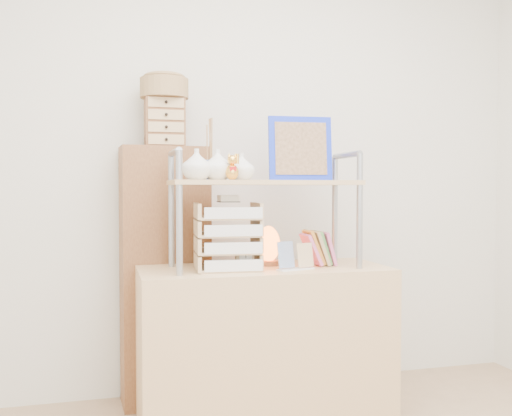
{
  "coord_description": "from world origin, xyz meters",
  "views": [
    {
      "loc": [
        -0.75,
        -1.44,
        1.13
      ],
      "look_at": [
        -0.04,
        1.2,
        1.04
      ],
      "focal_mm": 40.0,
      "sensor_mm": 36.0,
      "label": 1
    }
  ],
  "objects": [
    {
      "name": "room_shell",
      "position": [
        0.0,
        0.39,
        1.69
      ],
      "size": [
        3.42,
        3.41,
        2.61
      ],
      "color": "silver",
      "rests_on": "ground"
    },
    {
      "name": "desk",
      "position": [
        0.0,
        1.2,
        0.38
      ],
      "size": [
        1.2,
        0.5,
        0.75
      ],
      "primitive_type": "cube",
      "color": "tan",
      "rests_on": "ground"
    },
    {
      "name": "cabinet",
      "position": [
        -0.44,
        1.57,
        0.68
      ],
      "size": [
        0.46,
        0.26,
        1.35
      ],
      "primitive_type": "cube",
      "rotation": [
        0.0,
        0.0,
        0.06
      ],
      "color": "brown",
      "rests_on": "ground"
    },
    {
      "name": "hutch",
      "position": [
        -0.05,
        1.21,
        1.17
      ],
      "size": [
        0.9,
        0.34,
        0.75
      ],
      "color": "#9599A2",
      "rests_on": "desk"
    },
    {
      "name": "letter_tray",
      "position": [
        -0.18,
        1.18,
        0.89
      ],
      "size": [
        0.31,
        0.29,
        0.35
      ],
      "color": "tan",
      "rests_on": "desk"
    },
    {
      "name": "salt_lamp",
      "position": [
        0.04,
        1.28,
        0.85
      ],
      "size": [
        0.13,
        0.12,
        0.2
      ],
      "color": "brown",
      "rests_on": "desk"
    },
    {
      "name": "desk_clock",
      "position": [
        -0.12,
        1.12,
        0.81
      ],
      "size": [
        0.09,
        0.05,
        0.12
      ],
      "color": "tan",
      "rests_on": "desk"
    },
    {
      "name": "postcard_stand",
      "position": [
        0.12,
        1.09,
        0.79
      ],
      "size": [
        0.19,
        0.1,
        0.13
      ],
      "color": "white",
      "rests_on": "desk"
    },
    {
      "name": "drawer_chest",
      "position": [
        -0.44,
        1.55,
        1.48
      ],
      "size": [
        0.2,
        0.16,
        0.25
      ],
      "color": "brown",
      "rests_on": "cabinet"
    },
    {
      "name": "woven_basket",
      "position": [
        -0.44,
        1.55,
        1.65
      ],
      "size": [
        0.25,
        0.25,
        0.1
      ],
      "primitive_type": "cylinder",
      "color": "olive",
      "rests_on": "drawer_chest"
    }
  ]
}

